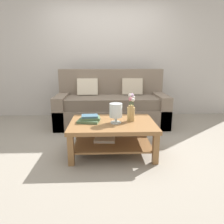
% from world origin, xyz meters
% --- Properties ---
extents(ground_plane, '(10.00, 10.00, 0.00)m').
position_xyz_m(ground_plane, '(0.00, 0.00, 0.00)').
color(ground_plane, gray).
extents(back_wall, '(6.40, 0.12, 2.70)m').
position_xyz_m(back_wall, '(0.00, 1.65, 1.35)').
color(back_wall, '#BCB7B2').
rests_on(back_wall, ground).
extents(couch, '(2.09, 0.90, 1.06)m').
position_xyz_m(couch, '(0.06, 0.90, 0.36)').
color(couch, '#7A6B5B').
rests_on(couch, ground).
extents(coffee_table, '(1.13, 0.81, 0.43)m').
position_xyz_m(coffee_table, '(0.03, -0.41, 0.31)').
color(coffee_table, olive).
rests_on(coffee_table, ground).
extents(book_stack_main, '(0.31, 0.26, 0.09)m').
position_xyz_m(book_stack_main, '(-0.28, -0.39, 0.47)').
color(book_stack_main, '#51704C').
rests_on(book_stack_main, coffee_table).
extents(glass_hurricane_vase, '(0.17, 0.17, 0.26)m').
position_xyz_m(glass_hurricane_vase, '(0.07, -0.46, 0.59)').
color(glass_hurricane_vase, silver).
rests_on(glass_hurricane_vase, coffee_table).
extents(flower_pitcher, '(0.10, 0.11, 0.37)m').
position_xyz_m(flower_pitcher, '(0.28, -0.38, 0.58)').
color(flower_pitcher, tan).
rests_on(flower_pitcher, coffee_table).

